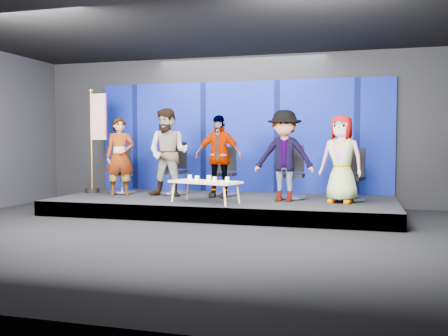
{
  "coord_description": "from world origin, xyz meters",
  "views": [
    {
      "loc": [
        2.75,
        -7.53,
        1.48
      ],
      "look_at": [
        0.04,
        2.4,
        0.94
      ],
      "focal_mm": 40.0,
      "sensor_mm": 36.0,
      "label": 1
    }
  ],
  "objects_px": {
    "chair_a": "(122,178)",
    "chair_b": "(173,177)",
    "panelist_c": "(218,156)",
    "mug_c": "(209,178)",
    "chair_d": "(292,181)",
    "panelist_d": "(284,156)",
    "panelist_a": "(120,157)",
    "mug_d": "(215,179)",
    "panelist_b": "(168,152)",
    "mug_b": "(197,178)",
    "flag_stand": "(96,138)",
    "chair_e": "(351,183)",
    "chair_c": "(225,179)",
    "panelist_e": "(341,159)",
    "coffee_table": "(205,183)",
    "mug_a": "(190,177)",
    "mug_e": "(227,179)"
  },
  "relations": [
    {
      "from": "chair_d",
      "to": "chair_e",
      "type": "distance_m",
      "value": 1.2
    },
    {
      "from": "chair_c",
      "to": "mug_c",
      "type": "xyz_separation_m",
      "value": [
        0.08,
        -1.44,
        0.13
      ]
    },
    {
      "from": "chair_d",
      "to": "mug_e",
      "type": "distance_m",
      "value": 1.62
    },
    {
      "from": "mug_d",
      "to": "panelist_c",
      "type": "bearing_deg",
      "value": 102.42
    },
    {
      "from": "chair_b",
      "to": "mug_a",
      "type": "bearing_deg",
      "value": -54.44
    },
    {
      "from": "coffee_table",
      "to": "mug_a",
      "type": "bearing_deg",
      "value": 157.29
    },
    {
      "from": "mug_c",
      "to": "flag_stand",
      "type": "height_order",
      "value": "flag_stand"
    },
    {
      "from": "panelist_b",
      "to": "mug_b",
      "type": "distance_m",
      "value": 1.39
    },
    {
      "from": "panelist_d",
      "to": "panelist_b",
      "type": "bearing_deg",
      "value": 175.26
    },
    {
      "from": "panelist_b",
      "to": "panelist_d",
      "type": "xyz_separation_m",
      "value": [
        2.53,
        -0.21,
        -0.05
      ]
    },
    {
      "from": "panelist_c",
      "to": "mug_c",
      "type": "relative_size",
      "value": 16.53
    },
    {
      "from": "panelist_a",
      "to": "chair_e",
      "type": "distance_m",
      "value": 4.96
    },
    {
      "from": "panelist_a",
      "to": "mug_d",
      "type": "xyz_separation_m",
      "value": [
        2.43,
        -0.91,
        -0.38
      ]
    },
    {
      "from": "chair_b",
      "to": "chair_d",
      "type": "distance_m",
      "value": 2.71
    },
    {
      "from": "panelist_a",
      "to": "mug_a",
      "type": "xyz_separation_m",
      "value": [
        1.84,
        -0.64,
        -0.38
      ]
    },
    {
      "from": "chair_d",
      "to": "chair_e",
      "type": "height_order",
      "value": "chair_d"
    },
    {
      "from": "mug_d",
      "to": "mug_b",
      "type": "bearing_deg",
      "value": 167.33
    },
    {
      "from": "chair_c",
      "to": "panelist_e",
      "type": "bearing_deg",
      "value": -18.25
    },
    {
      "from": "chair_a",
      "to": "chair_d",
      "type": "relative_size",
      "value": 0.94
    },
    {
      "from": "chair_d",
      "to": "coffee_table",
      "type": "bearing_deg",
      "value": -142.59
    },
    {
      "from": "mug_d",
      "to": "mug_e",
      "type": "xyz_separation_m",
      "value": [
        0.23,
        0.06,
        -0.0
      ]
    },
    {
      "from": "chair_c",
      "to": "mug_b",
      "type": "distance_m",
      "value": 1.53
    },
    {
      "from": "chair_c",
      "to": "mug_d",
      "type": "distance_m",
      "value": 1.63
    },
    {
      "from": "chair_a",
      "to": "chair_b",
      "type": "xyz_separation_m",
      "value": [
        1.22,
        0.11,
        0.04
      ]
    },
    {
      "from": "chair_d",
      "to": "chair_e",
      "type": "relative_size",
      "value": 1.07
    },
    {
      "from": "chair_d",
      "to": "mug_b",
      "type": "distance_m",
      "value": 2.06
    },
    {
      "from": "panelist_c",
      "to": "chair_d",
      "type": "relative_size",
      "value": 1.56
    },
    {
      "from": "chair_d",
      "to": "panelist_d",
      "type": "bearing_deg",
      "value": -99.82
    },
    {
      "from": "panelist_a",
      "to": "chair_e",
      "type": "bearing_deg",
      "value": -24.57
    },
    {
      "from": "chair_d",
      "to": "mug_c",
      "type": "distance_m",
      "value": 1.83
    },
    {
      "from": "chair_a",
      "to": "panelist_a",
      "type": "height_order",
      "value": "panelist_a"
    },
    {
      "from": "mug_d",
      "to": "panelist_d",
      "type": "bearing_deg",
      "value": 33.09
    },
    {
      "from": "panelist_b",
      "to": "panelist_c",
      "type": "height_order",
      "value": "panelist_b"
    },
    {
      "from": "chair_a",
      "to": "chair_b",
      "type": "relative_size",
      "value": 0.9
    },
    {
      "from": "flag_stand",
      "to": "panelist_b",
      "type": "bearing_deg",
      "value": -8.43
    },
    {
      "from": "chair_a",
      "to": "mug_d",
      "type": "relative_size",
      "value": 11.49
    },
    {
      "from": "chair_c",
      "to": "panelist_e",
      "type": "xyz_separation_m",
      "value": [
        2.55,
        -0.81,
        0.49
      ]
    },
    {
      "from": "panelist_b",
      "to": "mug_c",
      "type": "height_order",
      "value": "panelist_b"
    },
    {
      "from": "panelist_a",
      "to": "mug_c",
      "type": "bearing_deg",
      "value": -46.78
    },
    {
      "from": "chair_e",
      "to": "flag_stand",
      "type": "xyz_separation_m",
      "value": [
        -5.72,
        0.02,
        0.93
      ]
    },
    {
      "from": "panelist_c",
      "to": "mug_b",
      "type": "relative_size",
      "value": 17.15
    },
    {
      "from": "chair_a",
      "to": "panelist_b",
      "type": "xyz_separation_m",
      "value": [
        1.3,
        -0.39,
        0.6
      ]
    },
    {
      "from": "panelist_d",
      "to": "mug_c",
      "type": "relative_size",
      "value": 17.12
    },
    {
      "from": "panelist_c",
      "to": "mug_a",
      "type": "bearing_deg",
      "value": -113.57
    },
    {
      "from": "panelist_b",
      "to": "mug_a",
      "type": "relative_size",
      "value": 18.87
    },
    {
      "from": "panelist_e",
      "to": "coffee_table",
      "type": "relative_size",
      "value": 1.13
    },
    {
      "from": "coffee_table",
      "to": "chair_a",
      "type": "bearing_deg",
      "value": 152.34
    },
    {
      "from": "chair_a",
      "to": "chair_c",
      "type": "bearing_deg",
      "value": -23.19
    },
    {
      "from": "chair_c",
      "to": "mug_a",
      "type": "xyz_separation_m",
      "value": [
        -0.35,
        -1.33,
        0.12
      ]
    },
    {
      "from": "coffee_table",
      "to": "mug_c",
      "type": "xyz_separation_m",
      "value": [
        0.06,
        0.05,
        0.09
      ]
    }
  ]
}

